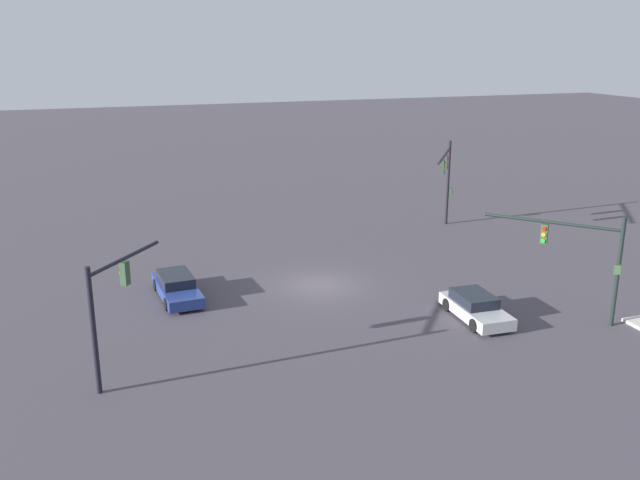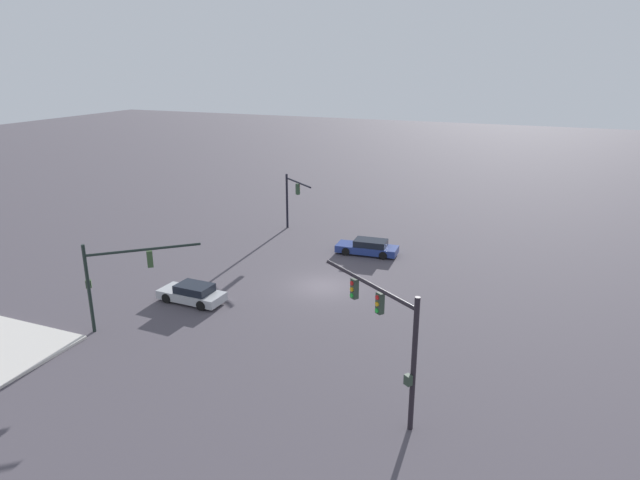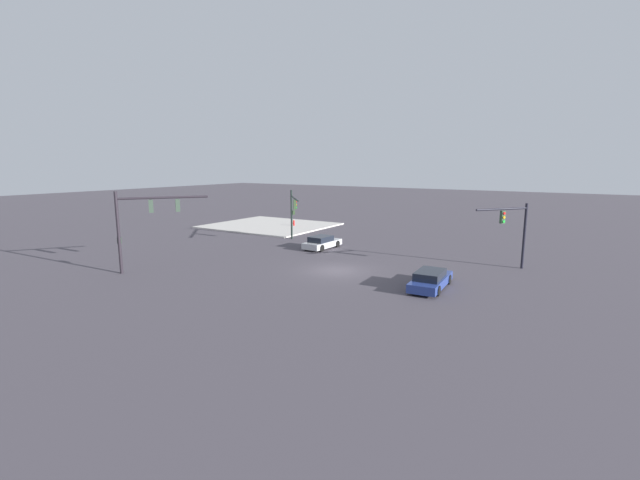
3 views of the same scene
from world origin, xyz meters
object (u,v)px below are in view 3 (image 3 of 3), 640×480
at_px(traffic_signal_opposite_side, 142,217).
at_px(traffic_signal_cross_street, 514,225).
at_px(fire_hydrant_on_curb, 294,223).
at_px(traffic_signal_near_corner, 293,208).
at_px(sedan_car_approaching, 430,280).
at_px(sedan_car_waiting_far, 322,242).

relative_size(traffic_signal_opposite_side, traffic_signal_cross_street, 1.20).
bearing_deg(fire_hydrant_on_curb, traffic_signal_near_corner, 125.64).
bearing_deg(sedan_car_approaching, traffic_signal_opposite_side, 106.07).
height_order(traffic_signal_near_corner, sedan_car_waiting_far, traffic_signal_near_corner).
xyz_separation_m(traffic_signal_opposite_side, sedan_car_approaching, (-19.45, -7.03, -3.52)).
xyz_separation_m(traffic_signal_near_corner, traffic_signal_cross_street, (-21.07, 0.95, -0.05)).
bearing_deg(fire_hydrant_on_curb, traffic_signal_opposite_side, 99.77).
height_order(sedan_car_waiting_far, fire_hydrant_on_curb, sedan_car_waiting_far).
distance_m(traffic_signal_opposite_side, sedan_car_waiting_far, 16.30).
bearing_deg(traffic_signal_near_corner, sedan_car_approaching, 20.65).
xyz_separation_m(traffic_signal_opposite_side, fire_hydrant_on_curb, (4.27, -24.83, -3.61)).
distance_m(traffic_signal_near_corner, traffic_signal_cross_street, 21.10).
relative_size(sedan_car_approaching, sedan_car_waiting_far, 1.14).
xyz_separation_m(traffic_signal_near_corner, fire_hydrant_on_curb, (6.17, -8.61, -2.98)).
bearing_deg(sedan_car_waiting_far, traffic_signal_cross_street, -85.36).
height_order(sedan_car_approaching, fire_hydrant_on_curb, sedan_car_approaching).
distance_m(traffic_signal_cross_street, sedan_car_waiting_far, 16.82).
relative_size(traffic_signal_near_corner, traffic_signal_cross_street, 1.04).
height_order(traffic_signal_cross_street, fire_hydrant_on_curb, traffic_signal_cross_street).
distance_m(traffic_signal_cross_street, sedan_car_approaching, 9.40).
bearing_deg(fire_hydrant_on_curb, sedan_car_waiting_far, 136.18).
height_order(traffic_signal_near_corner, traffic_signal_opposite_side, traffic_signal_opposite_side).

